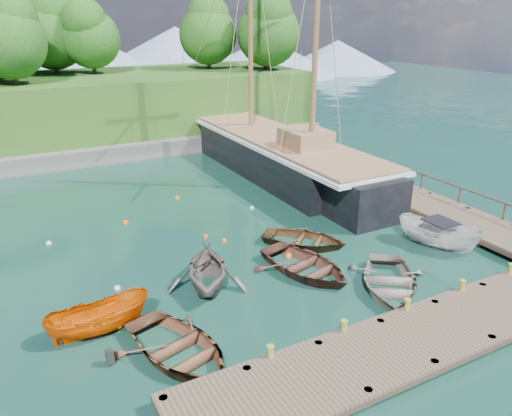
# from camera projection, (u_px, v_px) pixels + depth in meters

# --- Properties ---
(ground) EXTENTS (160.00, 160.00, 0.00)m
(ground) POSITION_uv_depth(u_px,v_px,m) (291.00, 277.00, 22.54)
(ground) COLOR #123A2C
(ground) RESTS_ON ground
(dock_near) EXTENTS (20.00, 3.20, 1.10)m
(dock_near) POSITION_uv_depth(u_px,v_px,m) (434.00, 332.00, 17.94)
(dock_near) COLOR #463429
(dock_near) RESTS_ON ground
(dock_east) EXTENTS (3.20, 24.00, 1.10)m
(dock_east) POSITION_uv_depth(u_px,v_px,m) (382.00, 185.00, 33.20)
(dock_east) COLOR #463429
(dock_east) RESTS_ON ground
(bollard_0) EXTENTS (0.26, 0.26, 0.45)m
(bollard_0) POSITION_uv_depth(u_px,v_px,m) (270.00, 372.00, 16.60)
(bollard_0) COLOR olive
(bollard_0) RESTS_ON ground
(bollard_1) EXTENTS (0.26, 0.26, 0.45)m
(bollard_1) POSITION_uv_depth(u_px,v_px,m) (343.00, 345.00, 17.92)
(bollard_1) COLOR olive
(bollard_1) RESTS_ON ground
(bollard_2) EXTENTS (0.26, 0.26, 0.45)m
(bollard_2) POSITION_uv_depth(u_px,v_px,m) (405.00, 323.00, 19.24)
(bollard_2) COLOR olive
(bollard_2) RESTS_ON ground
(bollard_3) EXTENTS (0.26, 0.26, 0.45)m
(bollard_3) POSITION_uv_depth(u_px,v_px,m) (459.00, 303.00, 20.57)
(bollard_3) COLOR olive
(bollard_3) RESTS_ON ground
(bollard_4) EXTENTS (0.26, 0.26, 0.45)m
(bollard_4) POSITION_uv_depth(u_px,v_px,m) (507.00, 285.00, 21.89)
(bollard_4) COLOR olive
(bollard_4) RESTS_ON ground
(rowboat_0) EXTENTS (4.71, 5.67, 1.02)m
(rowboat_0) POSITION_uv_depth(u_px,v_px,m) (179.00, 358.00, 17.27)
(rowboat_0) COLOR brown
(rowboat_0) RESTS_ON ground
(rowboat_1) EXTENTS (4.85, 5.14, 2.15)m
(rowboat_1) POSITION_uv_depth(u_px,v_px,m) (208.00, 287.00, 21.73)
(rowboat_1) COLOR #645A53
(rowboat_1) RESTS_ON ground
(rowboat_2) EXTENTS (4.48, 5.52, 1.01)m
(rowboat_2) POSITION_uv_depth(u_px,v_px,m) (305.00, 273.00, 22.91)
(rowboat_2) COLOR #4D2C22
(rowboat_2) RESTS_ON ground
(rowboat_3) EXTENTS (5.65, 5.92, 1.00)m
(rowboat_3) POSITION_uv_depth(u_px,v_px,m) (388.00, 289.00, 21.58)
(rowboat_3) COLOR slate
(rowboat_3) RESTS_ON ground
(rowboat_4) EXTENTS (5.17, 5.24, 0.89)m
(rowboat_4) POSITION_uv_depth(u_px,v_px,m) (304.00, 245.00, 25.64)
(rowboat_4) COLOR #4E311A
(rowboat_4) RESTS_ON ground
(motorboat_orange) EXTENTS (3.88, 1.53, 1.49)m
(motorboat_orange) POSITION_uv_depth(u_px,v_px,m) (101.00, 333.00, 18.60)
(motorboat_orange) COLOR #CC4D00
(motorboat_orange) RESTS_ON ground
(cabin_boat_white) EXTENTS (3.13, 4.58, 1.66)m
(cabin_boat_white) POSITION_uv_depth(u_px,v_px,m) (437.00, 247.00, 25.45)
(cabin_boat_white) COLOR silver
(cabin_boat_white) RESTS_ON ground
(schooner) EXTENTS (5.48, 29.39, 21.92)m
(schooner) POSITION_uv_depth(u_px,v_px,m) (278.00, 158.00, 36.66)
(schooner) COLOR black
(schooner) RESTS_ON ground
(mooring_buoy_0) EXTENTS (0.29, 0.29, 0.29)m
(mooring_buoy_0) POSITION_uv_depth(u_px,v_px,m) (117.00, 289.00, 21.59)
(mooring_buoy_0) COLOR silver
(mooring_buoy_0) RESTS_ON ground
(mooring_buoy_1) EXTENTS (0.29, 0.29, 0.29)m
(mooring_buoy_1) POSITION_uv_depth(u_px,v_px,m) (205.00, 237.00, 26.58)
(mooring_buoy_1) COLOR #E54008
(mooring_buoy_1) RESTS_ON ground
(mooring_buoy_2) EXTENTS (0.29, 0.29, 0.29)m
(mooring_buoy_2) POSITION_uv_depth(u_px,v_px,m) (224.00, 241.00, 26.12)
(mooring_buoy_2) COLOR orange
(mooring_buoy_2) RESTS_ON ground
(mooring_buoy_3) EXTENTS (0.27, 0.27, 0.27)m
(mooring_buoy_3) POSITION_uv_depth(u_px,v_px,m) (252.00, 209.00, 30.45)
(mooring_buoy_3) COLOR silver
(mooring_buoy_3) RESTS_ON ground
(mooring_buoy_4) EXTENTS (0.35, 0.35, 0.35)m
(mooring_buoy_4) POSITION_uv_depth(u_px,v_px,m) (126.00, 223.00, 28.32)
(mooring_buoy_4) COLOR #EB5E00
(mooring_buoy_4) RESTS_ON ground
(mooring_buoy_5) EXTENTS (0.34, 0.34, 0.34)m
(mooring_buoy_5) POSITION_uv_depth(u_px,v_px,m) (177.00, 199.00, 32.11)
(mooring_buoy_5) COLOR #D56100
(mooring_buoy_5) RESTS_ON ground
(mooring_buoy_6) EXTENTS (0.31, 0.31, 0.31)m
(mooring_buoy_6) POSITION_uv_depth(u_px,v_px,m) (49.00, 244.00, 25.79)
(mooring_buoy_6) COLOR silver
(mooring_buoy_6) RESTS_ON ground
(mooring_buoy_7) EXTENTS (0.37, 0.37, 0.37)m
(mooring_buoy_7) POSITION_uv_depth(u_px,v_px,m) (288.00, 257.00, 24.45)
(mooring_buoy_7) COLOR #F25815
(mooring_buoy_7) RESTS_ON ground
(distant_ridge) EXTENTS (117.00, 40.00, 10.00)m
(distant_ridge) POSITION_uv_depth(u_px,v_px,m) (84.00, 58.00, 80.25)
(distant_ridge) COLOR #728CA5
(distant_ridge) RESTS_ON ground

